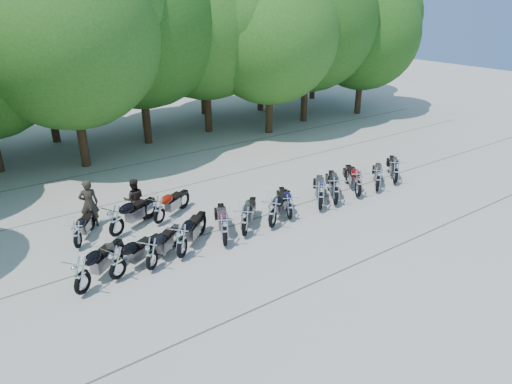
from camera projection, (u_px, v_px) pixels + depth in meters
ground at (280, 234)px, 16.36m from camera, size 90.00×90.00×0.00m
tree_3 at (66, 33)px, 20.40m from camera, size 8.70×8.70×10.67m
tree_4 at (137, 21)px, 23.84m from camera, size 9.13×9.13×11.20m
tree_5 at (204, 20)px, 26.11m from camera, size 9.04×9.04×11.10m
tree_6 at (270, 34)px, 26.17m from camera, size 8.00×8.00×9.82m
tree_7 at (308, 21)px, 28.60m from camera, size 8.79×8.79×10.79m
tree_8 at (364, 34)px, 30.97m from camera, size 7.53×7.53×9.25m
tree_11 at (39, 43)px, 24.52m from camera, size 7.56×7.56×9.28m
tree_12 at (137, 34)px, 27.41m from camera, size 7.88×7.88×9.67m
tree_13 at (201, 25)px, 30.62m from camera, size 8.31×8.31×10.20m
tree_14 at (261, 27)px, 31.78m from camera, size 8.02×8.02×9.84m
tree_15 at (316, 7)px, 35.14m from camera, size 9.67×9.67×11.86m
motorcycle_0 at (81, 275)px, 12.75m from camera, size 2.33×2.07×1.36m
motorcycle_1 at (117, 262)px, 13.43m from camera, size 2.33×1.55×1.27m
motorcycle_2 at (151, 253)px, 13.91m from camera, size 2.17×1.92×1.26m
motorcycle_3 at (182, 240)px, 14.53m from camera, size 2.32×2.16×1.38m
motorcycle_4 at (225, 229)px, 15.24m from camera, size 1.70×2.41×1.32m
motorcycle_5 at (245, 221)px, 15.88m from camera, size 2.08×2.12×1.29m
motorcycle_6 at (273, 212)px, 16.45m from camera, size 2.35×1.94×1.34m
motorcycle_7 at (290, 206)px, 17.10m from camera, size 1.52×2.15×1.18m
motorcycle_8 at (321, 195)px, 17.81m from camera, size 2.13×2.30×1.36m
motorcycle_9 at (336, 190)px, 18.25m from camera, size 2.10×2.39×1.39m
motorcycle_10 at (359, 183)px, 18.99m from camera, size 1.92×2.43×1.36m
motorcycle_11 at (378, 179)px, 19.54m from camera, size 2.15×2.00×1.27m
motorcycle_12 at (396, 171)px, 20.33m from camera, size 2.16×2.17×1.33m
motorcycle_13 at (77, 234)px, 15.14m from camera, size 1.63×2.03×1.14m
motorcycle_14 at (116, 220)px, 15.82m from camera, size 2.50×1.78×1.38m
motorcycle_15 at (159, 209)px, 16.75m from camera, size 2.28×1.71×1.26m
rider_0 at (89, 204)px, 16.53m from camera, size 0.73×0.54×1.84m
rider_1 at (134, 199)px, 17.12m from camera, size 0.95×0.84×1.64m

